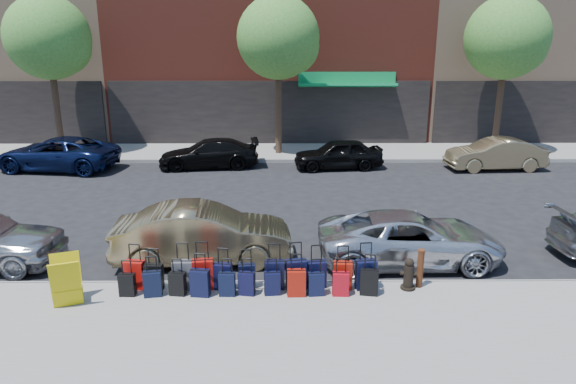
{
  "coord_description": "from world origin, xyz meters",
  "views": [
    {
      "loc": [
        0.77,
        -14.99,
        5.32
      ],
      "look_at": [
        0.87,
        -1.5,
        1.37
      ],
      "focal_mm": 32.0,
      "sensor_mm": 36.0,
      "label": 1
    }
  ],
  "objects_px": {
    "car_near_2": "(410,238)",
    "car_far_1": "(209,154)",
    "tree_center": "(281,40)",
    "fire_hydrant": "(409,275)",
    "tree_right": "(510,40)",
    "car_far_2": "(338,154)",
    "car_far_0": "(57,154)",
    "tree_left": "(51,40)",
    "suitcase_front_5": "(247,276)",
    "bollard": "(420,268)",
    "car_far_3": "(495,154)",
    "car_near_1": "(203,234)",
    "display_rack": "(66,281)"
  },
  "relations": [
    {
      "from": "bollard",
      "to": "car_near_1",
      "type": "distance_m",
      "value": 5.27
    },
    {
      "from": "car_far_0",
      "to": "display_rack",
      "type": "bearing_deg",
      "value": 31.67
    },
    {
      "from": "suitcase_front_5",
      "to": "display_rack",
      "type": "xyz_separation_m",
      "value": [
        -3.61,
        -0.71,
        0.23
      ]
    },
    {
      "from": "car_far_0",
      "to": "car_far_1",
      "type": "xyz_separation_m",
      "value": [
        6.47,
        0.38,
        -0.08
      ]
    },
    {
      "from": "tree_center",
      "to": "fire_hydrant",
      "type": "height_order",
      "value": "tree_center"
    },
    {
      "from": "tree_center",
      "to": "car_far_3",
      "type": "bearing_deg",
      "value": -17.51
    },
    {
      "from": "car_near_2",
      "to": "car_far_3",
      "type": "relative_size",
      "value": 1.1
    },
    {
      "from": "car_far_0",
      "to": "car_far_2",
      "type": "relative_size",
      "value": 1.34
    },
    {
      "from": "tree_left",
      "to": "fire_hydrant",
      "type": "xyz_separation_m",
      "value": [
        13.32,
        -14.37,
        -4.93
      ]
    },
    {
      "from": "car_near_1",
      "to": "car_far_0",
      "type": "relative_size",
      "value": 0.86
    },
    {
      "from": "suitcase_front_5",
      "to": "bollard",
      "type": "height_order",
      "value": "suitcase_front_5"
    },
    {
      "from": "car_near_2",
      "to": "car_far_3",
      "type": "distance_m",
      "value": 11.39
    },
    {
      "from": "bollard",
      "to": "car_far_2",
      "type": "distance_m",
      "value": 11.6
    },
    {
      "from": "tree_right",
      "to": "car_far_2",
      "type": "xyz_separation_m",
      "value": [
        -8.03,
        -2.69,
        -4.76
      ]
    },
    {
      "from": "car_near_2",
      "to": "car_far_2",
      "type": "height_order",
      "value": "car_far_2"
    },
    {
      "from": "tree_right",
      "to": "car_near_1",
      "type": "distance_m",
      "value": 18.24
    },
    {
      "from": "fire_hydrant",
      "to": "display_rack",
      "type": "bearing_deg",
      "value": -166.42
    },
    {
      "from": "tree_right",
      "to": "suitcase_front_5",
      "type": "height_order",
      "value": "tree_right"
    },
    {
      "from": "fire_hydrant",
      "to": "car_far_3",
      "type": "xyz_separation_m",
      "value": [
        6.41,
        11.46,
        0.2
      ]
    },
    {
      "from": "car_far_2",
      "to": "car_far_3",
      "type": "height_order",
      "value": "car_far_3"
    },
    {
      "from": "bollard",
      "to": "display_rack",
      "type": "distance_m",
      "value": 7.42
    },
    {
      "from": "suitcase_front_5",
      "to": "fire_hydrant",
      "type": "distance_m",
      "value": 3.51
    },
    {
      "from": "car_far_2",
      "to": "display_rack",
      "type": "bearing_deg",
      "value": -35.16
    },
    {
      "from": "tree_right",
      "to": "car_far_1",
      "type": "relative_size",
      "value": 1.68
    },
    {
      "from": "car_near_2",
      "to": "car_far_2",
      "type": "bearing_deg",
      "value": 3.56
    },
    {
      "from": "tree_right",
      "to": "bollard",
      "type": "bearing_deg",
      "value": -117.46
    },
    {
      "from": "car_far_3",
      "to": "fire_hydrant",
      "type": "bearing_deg",
      "value": -32.82
    },
    {
      "from": "fire_hydrant",
      "to": "display_rack",
      "type": "distance_m",
      "value": 7.15
    },
    {
      "from": "car_near_2",
      "to": "car_far_1",
      "type": "distance_m",
      "value": 12.03
    },
    {
      "from": "suitcase_front_5",
      "to": "car_near_2",
      "type": "height_order",
      "value": "car_near_2"
    },
    {
      "from": "display_rack",
      "to": "car_near_2",
      "type": "xyz_separation_m",
      "value": [
        7.56,
        2.39,
        -0.02
      ]
    },
    {
      "from": "tree_right",
      "to": "car_far_0",
      "type": "bearing_deg",
      "value": -172.03
    },
    {
      "from": "tree_center",
      "to": "display_rack",
      "type": "distance_m",
      "value": 16.31
    },
    {
      "from": "car_far_2",
      "to": "car_far_3",
      "type": "bearing_deg",
      "value": 81.75
    },
    {
      "from": "tree_center",
      "to": "bollard",
      "type": "relative_size",
      "value": 8.35
    },
    {
      "from": "tree_right",
      "to": "car_near_2",
      "type": "height_order",
      "value": "tree_right"
    },
    {
      "from": "tree_left",
      "to": "car_near_2",
      "type": "bearing_deg",
      "value": -42.5
    },
    {
      "from": "bollard",
      "to": "car_far_0",
      "type": "height_order",
      "value": "car_far_0"
    },
    {
      "from": "tree_right",
      "to": "fire_hydrant",
      "type": "height_order",
      "value": "tree_right"
    },
    {
      "from": "tree_center",
      "to": "car_far_1",
      "type": "relative_size",
      "value": 1.68
    },
    {
      "from": "tree_left",
      "to": "car_near_1",
      "type": "height_order",
      "value": "tree_left"
    },
    {
      "from": "tree_left",
      "to": "car_near_2",
      "type": "xyz_separation_m",
      "value": [
        13.76,
        -12.61,
        -4.78
      ]
    },
    {
      "from": "tree_center",
      "to": "suitcase_front_5",
      "type": "bearing_deg",
      "value": -92.78
    },
    {
      "from": "car_far_1",
      "to": "car_near_1",
      "type": "bearing_deg",
      "value": 0.89
    },
    {
      "from": "display_rack",
      "to": "car_near_1",
      "type": "height_order",
      "value": "car_near_1"
    },
    {
      "from": "fire_hydrant",
      "to": "bollard",
      "type": "relative_size",
      "value": 0.82
    },
    {
      "from": "tree_center",
      "to": "car_near_1",
      "type": "xyz_separation_m",
      "value": [
        -1.89,
        -12.53,
        -4.69
      ]
    },
    {
      "from": "tree_center",
      "to": "suitcase_front_5",
      "type": "xyz_separation_m",
      "value": [
        -0.69,
        -14.28,
        -4.99
      ]
    },
    {
      "from": "tree_center",
      "to": "display_rack",
      "type": "bearing_deg",
      "value": -106.0
    },
    {
      "from": "fire_hydrant",
      "to": "car_far_2",
      "type": "xyz_separation_m",
      "value": [
        -0.35,
        11.68,
        0.17
      ]
    }
  ]
}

